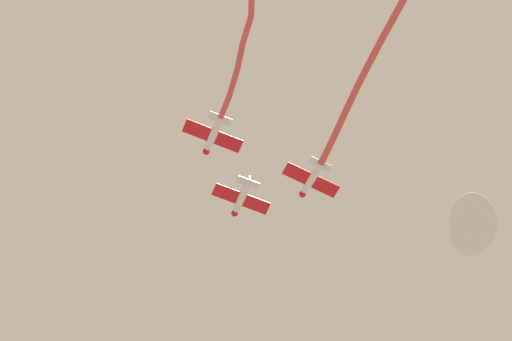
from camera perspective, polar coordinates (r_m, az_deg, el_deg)
airplane_lead at (r=91.93m, az=-1.17°, el=-2.20°), size 7.62×5.88×1.90m
airplane_left_wing at (r=88.69m, az=-3.42°, el=2.81°), size 7.63×5.88×1.90m
smoke_trail_left_wing at (r=83.30m, az=-0.90°, el=12.40°), size 15.71×22.28×2.69m
airplane_right_wing at (r=91.40m, az=4.40°, el=-0.70°), size 7.68×5.88×1.90m
smoke_trail_right_wing at (r=87.40m, az=9.36°, el=9.03°), size 11.16×28.44×2.00m
cloud_west at (r=109.42m, az=16.82°, el=-4.32°), size 11.98×11.54×2.95m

